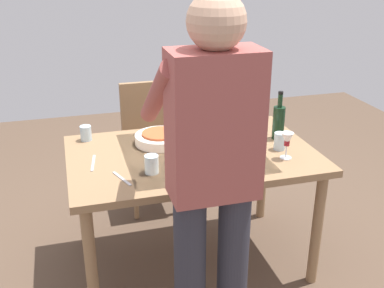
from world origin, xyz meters
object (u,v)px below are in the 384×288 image
object	(u,v)px
person_server	(212,174)
wine_glass_right	(287,141)
wine_bottle	(279,121)
dinner_plate_near	(240,135)
water_cup_near_right	(152,164)
serving_bowl_pasta	(160,138)
dining_table	(192,165)
wine_glass_left	(220,161)
dinner_plate_far	(229,159)
water_cup_far_left	(280,141)
water_cup_near_left	(86,133)
chair_near	(151,136)

from	to	relation	value
person_server	wine_glass_right	world-z (taller)	person_server
wine_bottle	dinner_plate_near	xyz separation A→B (m)	(0.20, -0.10, -0.10)
water_cup_near_right	serving_bowl_pasta	world-z (taller)	water_cup_near_right
dining_table	wine_glass_left	xyz separation A→B (m)	(-0.04, 0.36, 0.18)
water_cup_near_right	dinner_plate_near	bearing A→B (deg)	-150.27
dining_table	dinner_plate_near	bearing A→B (deg)	-155.64
wine_bottle	dinner_plate_near	distance (m)	0.25
person_server	wine_glass_right	bearing A→B (deg)	-140.48
wine_glass_left	dinner_plate_far	world-z (taller)	wine_glass_left
person_server	dinner_plate_near	bearing A→B (deg)	-118.35
water_cup_near_right	dinner_plate_near	size ratio (longest dim) A/B	0.42
water_cup_far_left	water_cup_near_left	bearing A→B (deg)	-22.65
water_cup_near_right	water_cup_far_left	xyz separation A→B (m)	(-0.77, -0.10, 0.00)
dinner_plate_far	water_cup_near_right	bearing A→B (deg)	5.52
wine_bottle	serving_bowl_pasta	xyz separation A→B (m)	(0.70, -0.12, -0.08)
dining_table	water_cup_far_left	size ratio (longest dim) A/B	13.76
wine_glass_right	water_cup_far_left	size ratio (longest dim) A/B	1.49
wine_glass_left	dinner_plate_far	bearing A→B (deg)	-121.16
dining_table	water_cup_near_right	world-z (taller)	water_cup_near_right
water_cup_far_left	dinner_plate_near	distance (m)	0.30
water_cup_near_left	serving_bowl_pasta	distance (m)	0.45
person_server	water_cup_near_left	xyz separation A→B (m)	(0.45, -1.05, -0.17)
water_cup_near_right	person_server	bearing A→B (deg)	107.12
dinner_plate_far	dinner_plate_near	bearing A→B (deg)	-120.47
dining_table	water_cup_far_left	xyz separation A→B (m)	(-0.49, 0.10, 0.13)
person_server	wine_bottle	distance (m)	1.03
wine_bottle	wine_glass_left	xyz separation A→B (m)	(0.52, 0.42, -0.01)
dining_table	water_cup_near_left	bearing A→B (deg)	-31.35
wine_glass_left	dinner_plate_far	distance (m)	0.26
dining_table	water_cup_near_left	world-z (taller)	water_cup_near_left
water_cup_near_left	person_server	bearing A→B (deg)	113.22
person_server	water_cup_near_left	bearing A→B (deg)	-66.78
wine_glass_left	wine_glass_right	xyz separation A→B (m)	(-0.43, -0.14, 0.00)
chair_near	dinner_plate_near	world-z (taller)	chair_near
chair_near	person_server	size ratio (longest dim) A/B	0.54
wine_bottle	water_cup_far_left	distance (m)	0.18
wine_glass_right	water_cup_near_right	size ratio (longest dim) A/B	1.57
wine_glass_right	serving_bowl_pasta	world-z (taller)	wine_glass_right
wine_glass_left	water_cup_far_left	distance (m)	0.53
person_server	dinner_plate_near	world-z (taller)	person_server
wine_glass_right	dinner_plate_far	size ratio (longest dim) A/B	0.66
serving_bowl_pasta	wine_glass_left	bearing A→B (deg)	109.04
dining_table	wine_glass_right	bearing A→B (deg)	155.06
water_cup_far_left	dinner_plate_far	distance (m)	0.33
person_server	water_cup_near_left	distance (m)	1.16
wine_glass_left	person_server	bearing A→B (deg)	65.53
water_cup_near_right	wine_glass_right	bearing A→B (deg)	178.14
person_server	serving_bowl_pasta	world-z (taller)	person_server
person_server	wine_glass_right	xyz separation A→B (m)	(-0.59, -0.49, -0.11)
dining_table	serving_bowl_pasta	xyz separation A→B (m)	(0.14, -0.18, 0.11)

